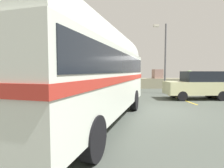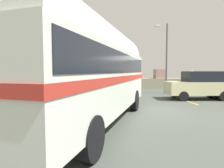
# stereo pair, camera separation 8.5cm
# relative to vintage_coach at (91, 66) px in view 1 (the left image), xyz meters

# --- Properties ---
(ground) EXTENTS (32.00, 26.00, 0.02)m
(ground) POSITION_rel_vintage_coach_xyz_m (2.80, 1.92, -2.04)
(ground) COLOR #484E47
(breakwater) EXTENTS (31.36, 2.42, 2.49)m
(breakwater) POSITION_rel_vintage_coach_xyz_m (2.87, 13.71, -1.35)
(breakwater) COLOR gray
(breakwater) RESTS_ON ground
(vintage_coach) EXTENTS (5.18, 8.88, 3.70)m
(vintage_coach) POSITION_rel_vintage_coach_xyz_m (0.00, 0.00, 0.00)
(vintage_coach) COLOR black
(vintage_coach) RESTS_ON ground
(parked_car_nearest) EXTENTS (4.16, 1.85, 1.86)m
(parked_car_nearest) POSITION_rel_vintage_coach_xyz_m (6.80, 5.32, -1.08)
(parked_car_nearest) COLOR black
(parked_car_nearest) RESTS_ON ground
(lamp_post) EXTENTS (1.04, 0.46, 5.79)m
(lamp_post) POSITION_rel_vintage_coach_xyz_m (5.64, 8.69, 1.25)
(lamp_post) COLOR #5B5B60
(lamp_post) RESTS_ON ground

